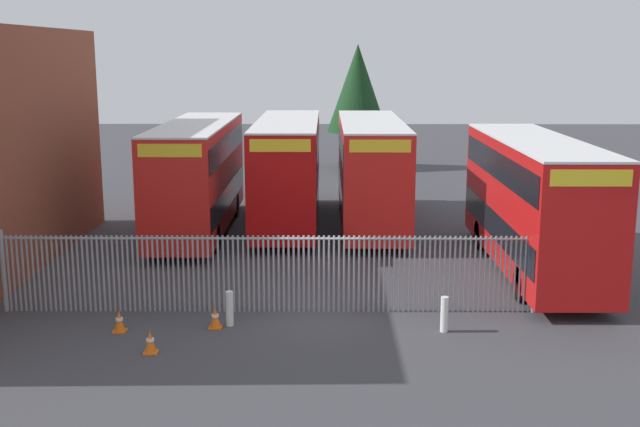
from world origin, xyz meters
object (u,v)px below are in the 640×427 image
double_decker_bus_far_back (371,168)px  traffic_cone_near_kerb (150,342)px  double_decker_bus_behind_fence_left (288,168)px  traffic_cone_by_gate (119,321)px  bollard_near_left (230,308)px  traffic_cone_mid_forecourt (215,318)px  double_decker_bus_behind_fence_right (197,173)px  double_decker_bus_near_gate (534,199)px  bollard_center_front (444,314)px

double_decker_bus_far_back → traffic_cone_near_kerb: 15.75m
double_decker_bus_behind_fence_left → traffic_cone_by_gate: (-3.81, -13.00, -2.13)m
double_decker_bus_behind_fence_left → traffic_cone_by_gate: size_ratio=18.32×
traffic_cone_by_gate → double_decker_bus_far_back: bearing=60.5°
double_decker_bus_behind_fence_left → traffic_cone_near_kerb: size_ratio=18.32×
bollard_near_left → traffic_cone_near_kerb: bollard_near_left is taller
traffic_cone_mid_forecourt → bollard_near_left: bearing=29.2°
double_decker_bus_behind_fence_left → traffic_cone_mid_forecourt: (-1.34, -12.70, -2.13)m
double_decker_bus_behind_fence_right → traffic_cone_mid_forecourt: bearing=-78.9°
double_decker_bus_near_gate → double_decker_bus_behind_fence_right: 13.26m
double_decker_bus_behind_fence_right → bollard_near_left: bearing=-76.9°
double_decker_bus_near_gate → traffic_cone_by_gate: 13.80m
bollard_center_front → traffic_cone_by_gate: (-8.50, -0.07, -0.19)m
double_decker_bus_near_gate → bollard_center_front: bearing=-122.4°
traffic_cone_by_gate → traffic_cone_mid_forecourt: 2.49m
double_decker_bus_far_back → double_decker_bus_behind_fence_left: bearing=177.8°
traffic_cone_mid_forecourt → double_decker_bus_behind_fence_left: bearing=84.0°
traffic_cone_mid_forecourt → bollard_center_front: bearing=-2.2°
double_decker_bus_behind_fence_right → traffic_cone_mid_forecourt: 11.71m
double_decker_bus_near_gate → double_decker_bus_behind_fence_left: (-8.45, 7.02, 0.00)m
double_decker_bus_behind_fence_right → bollard_near_left: double_decker_bus_behind_fence_right is taller
double_decker_bus_near_gate → bollard_near_left: (-9.42, -5.48, -1.95)m
bollard_near_left → double_decker_bus_behind_fence_right: bearing=103.1°
double_decker_bus_behind_fence_right → traffic_cone_near_kerb: 13.28m
double_decker_bus_far_back → bollard_center_front: bearing=-84.5°
double_decker_bus_far_back → bollard_near_left: bearing=-109.7°
double_decker_bus_behind_fence_left → traffic_cone_by_gate: 13.71m
double_decker_bus_near_gate → double_decker_bus_behind_fence_right: (-12.01, 5.62, 0.00)m
double_decker_bus_far_back → traffic_cone_mid_forecourt: double_decker_bus_far_back is taller
double_decker_bus_behind_fence_left → double_decker_bus_behind_fence_right: (-3.57, -1.40, 0.00)m
double_decker_bus_behind_fence_right → traffic_cone_mid_forecourt: size_ratio=18.32×
traffic_cone_by_gate → traffic_cone_mid_forecourt: size_ratio=1.00×
traffic_cone_by_gate → traffic_cone_near_kerb: same height
double_decker_bus_near_gate → bollard_center_front: size_ratio=11.38×
double_decker_bus_behind_fence_right → double_decker_bus_far_back: bearing=10.3°
double_decker_bus_behind_fence_left → bollard_near_left: double_decker_bus_behind_fence_left is taller
double_decker_bus_near_gate → double_decker_bus_far_back: size_ratio=1.00×
bollard_center_front → traffic_cone_mid_forecourt: (-6.03, 0.23, -0.19)m
double_decker_bus_behind_fence_left → bollard_near_left: 12.69m
traffic_cone_near_kerb → double_decker_bus_behind_fence_right: bearing=93.9°
traffic_cone_mid_forecourt → traffic_cone_by_gate: bearing=-173.2°
double_decker_bus_near_gate → traffic_cone_by_gate: double_decker_bus_near_gate is taller
traffic_cone_mid_forecourt → traffic_cone_near_kerb: 2.22m
double_decker_bus_far_back → bollard_center_front: 13.00m
traffic_cone_mid_forecourt → traffic_cone_near_kerb: (-1.33, -1.78, 0.00)m
double_decker_bus_behind_fence_right → bollard_near_left: 11.56m
double_decker_bus_behind_fence_left → traffic_cone_mid_forecourt: double_decker_bus_behind_fence_left is taller
double_decker_bus_near_gate → traffic_cone_near_kerb: bearing=-146.1°
bollard_near_left → traffic_cone_by_gate: (-2.84, -0.50, -0.19)m
traffic_cone_near_kerb → double_decker_bus_behind_fence_left: bearing=79.5°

